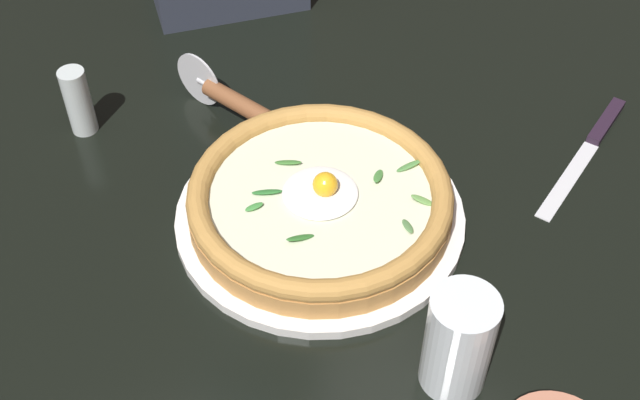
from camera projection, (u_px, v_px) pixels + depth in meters
ground_plane at (302, 215)px, 0.94m from camera, size 2.40×2.40×0.03m
pizza_plate at (320, 216)px, 0.91m from camera, size 0.32×0.32×0.01m
pizza at (320, 199)px, 0.89m from camera, size 0.29×0.29×0.06m
pizza_cutter at (228, 96)px, 1.00m from camera, size 0.07×0.15×0.07m
table_knife at (595, 139)px, 1.00m from camera, size 0.22×0.12×0.01m
drinking_glass at (457, 347)px, 0.74m from camera, size 0.06×0.06×0.11m
pepper_shaker at (78, 101)px, 0.98m from camera, size 0.03×0.03×0.09m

